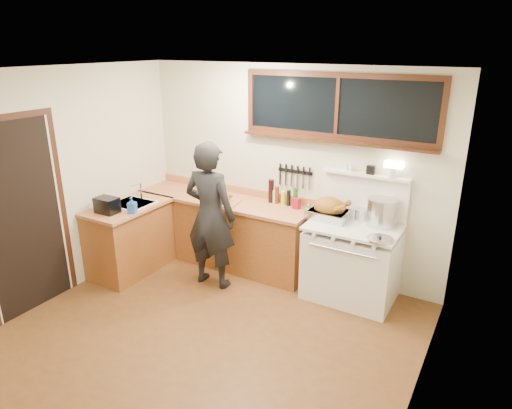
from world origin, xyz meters
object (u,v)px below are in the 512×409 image
Objects in this scene: vintage_stove at (352,260)px; cutting_board at (221,199)px; roast_turkey at (329,210)px; man at (210,216)px.

cutting_board is at bearing -175.76° from vintage_stove.
roast_turkey is (-0.33, 0.06, 0.54)m from vintage_stove.
roast_turkey reaches higher than cutting_board.
man is 3.64× the size of cutting_board.
cutting_board is (-1.71, -0.13, 0.49)m from vintage_stove.
man is 1.40m from roast_turkey.
roast_turkey is at bearing 25.93° from man.
vintage_stove reaches higher than cutting_board.
cutting_board is (-0.13, 0.43, 0.06)m from man.
man is (-1.58, -0.55, 0.43)m from vintage_stove.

